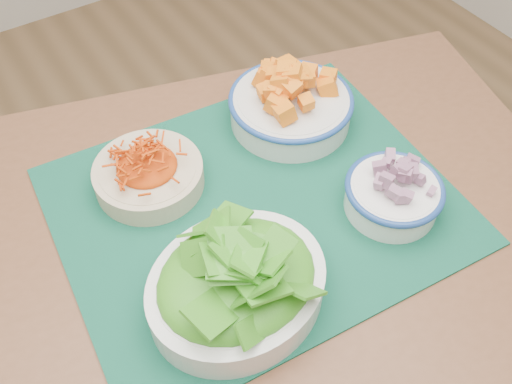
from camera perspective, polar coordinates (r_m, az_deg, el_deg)
table at (r=0.94m, az=-2.34°, el=-8.01°), size 1.26×1.00×0.75m
placemat at (r=0.88m, az=-0.00°, el=-1.33°), size 0.62×0.52×0.00m
carrot_bowl at (r=0.90m, az=-10.75°, el=2.07°), size 0.23×0.23×0.06m
squash_bowl at (r=0.98m, az=3.52°, el=9.14°), size 0.22×0.22×0.10m
lettuce_bowl at (r=0.74m, az=-1.96°, el=-8.64°), size 0.27×0.24×0.11m
onion_bowl at (r=0.87m, az=13.63°, el=0.08°), size 0.18×0.18×0.08m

